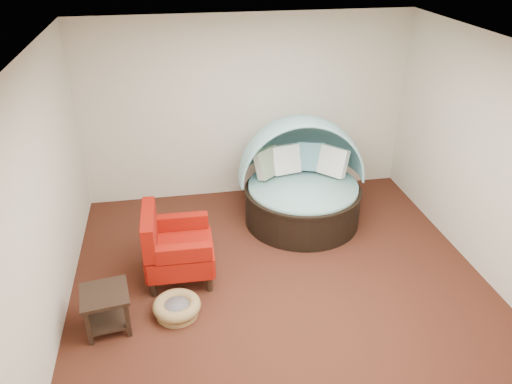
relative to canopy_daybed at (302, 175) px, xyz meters
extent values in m
plane|color=#4C2315|center=(-0.63, -1.50, -0.71)|extent=(5.00, 5.00, 0.00)
plane|color=beige|center=(-0.63, 1.00, 0.69)|extent=(5.00, 0.00, 5.00)
plane|color=beige|center=(-0.63, -4.00, 0.69)|extent=(5.00, 0.00, 5.00)
plane|color=beige|center=(-3.13, -1.50, 0.69)|extent=(0.00, 5.00, 5.00)
plane|color=beige|center=(1.87, -1.50, 0.69)|extent=(0.00, 5.00, 5.00)
plane|color=white|center=(-0.63, -1.50, 2.09)|extent=(5.00, 5.00, 0.00)
cylinder|color=black|center=(-0.01, -0.10, -0.46)|extent=(1.75, 1.75, 0.50)
cylinder|color=black|center=(-0.01, -0.10, -0.19)|extent=(1.77, 1.77, 0.05)
cylinder|color=#89BEB7|center=(-0.01, -0.10, -0.15)|extent=(1.65, 1.65, 0.11)
cube|color=#407145|center=(-0.46, 0.22, 0.13)|extent=(0.47, 0.46, 0.44)
cube|color=white|center=(-0.18, 0.28, 0.13)|extent=(0.46, 0.32, 0.44)
cube|color=#67A6B3|center=(0.21, 0.32, 0.13)|extent=(0.48, 0.36, 0.44)
cube|color=white|center=(0.48, 0.10, 0.13)|extent=(0.46, 0.47, 0.44)
cylinder|color=olive|center=(-1.89, -1.80, -0.68)|extent=(0.60, 0.60, 0.05)
torus|color=olive|center=(-1.89, -1.80, -0.59)|extent=(0.68, 0.68, 0.14)
cylinder|color=slate|center=(-1.89, -1.80, -0.61)|extent=(0.40, 0.40, 0.08)
cylinder|color=black|center=(-2.15, -1.43, -0.61)|extent=(0.08, 0.08, 0.20)
cylinder|color=black|center=(-2.13, -0.78, -0.61)|extent=(0.08, 0.08, 0.20)
cylinder|color=black|center=(-1.50, -1.44, -0.61)|extent=(0.08, 0.08, 0.20)
cylinder|color=black|center=(-1.48, -0.79, -0.61)|extent=(0.08, 0.08, 0.20)
cube|color=#9A1D09|center=(-1.82, -1.11, -0.37)|extent=(0.83, 0.83, 0.28)
cube|color=#9A1D09|center=(-2.14, -1.10, 0.01)|extent=(0.17, 0.82, 0.48)
cube|color=#9A1D09|center=(-1.77, -1.46, -0.13)|extent=(0.65, 0.15, 0.20)
cube|color=#9A1D09|center=(-1.75, -0.76, -0.13)|extent=(0.65, 0.15, 0.20)
cube|color=black|center=(-2.63, -1.87, -0.25)|extent=(0.56, 0.56, 0.04)
cube|color=black|center=(-2.63, -1.87, -0.59)|extent=(0.49, 0.49, 0.03)
cube|color=black|center=(-2.80, -2.10, -0.49)|extent=(0.06, 0.06, 0.43)
cube|color=black|center=(-2.85, -1.71, -0.49)|extent=(0.06, 0.06, 0.43)
cube|color=black|center=(-2.41, -2.04, -0.49)|extent=(0.06, 0.06, 0.43)
cube|color=black|center=(-2.46, -1.65, -0.49)|extent=(0.06, 0.06, 0.43)
camera|label=1|loc=(-1.79, -6.18, 3.16)|focal=35.00mm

